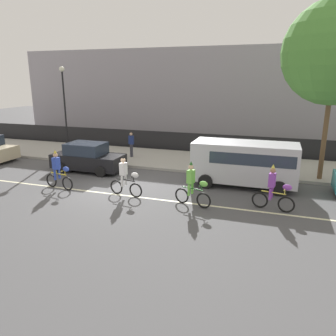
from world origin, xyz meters
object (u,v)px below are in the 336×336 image
(parade_cyclist_cobalt, at_px, (59,172))
(pedestrian_onlooker, at_px, (131,144))
(parade_cyclist_zebra, at_px, (126,178))
(parked_car_black, at_px, (88,158))
(street_lamp_post, at_px, (64,96))
(parade_cyclist_lime, at_px, (193,187))
(parade_cyclist_purple, at_px, (274,190))
(parked_van_silver, at_px, (246,161))

(parade_cyclist_cobalt, height_order, pedestrian_onlooker, parade_cyclist_cobalt)
(parade_cyclist_zebra, height_order, parked_car_black, parade_cyclist_zebra)
(street_lamp_post, height_order, pedestrian_onlooker, street_lamp_post)
(parade_cyclist_lime, height_order, street_lamp_post, street_lamp_post)
(parade_cyclist_zebra, bearing_deg, parade_cyclist_cobalt, -177.99)
(parade_cyclist_cobalt, relative_size, parade_cyclist_purple, 1.00)
(parked_van_silver, bearing_deg, parade_cyclist_zebra, -147.35)
(parade_cyclist_cobalt, xyz_separation_m, parade_cyclist_zebra, (3.49, 0.12, 0.00))
(parked_van_silver, bearing_deg, pedestrian_onlooker, 156.17)
(parade_cyclist_lime, height_order, pedestrian_onlooker, parade_cyclist_lime)
(parked_van_silver, height_order, parked_car_black, parked_van_silver)
(street_lamp_post, bearing_deg, parade_cyclist_cobalt, -57.55)
(parade_cyclist_cobalt, xyz_separation_m, street_lamp_post, (-4.94, 7.77, 3.15))
(parade_cyclist_zebra, xyz_separation_m, parked_van_silver, (4.98, 3.19, 0.44))
(pedestrian_onlooker, bearing_deg, street_lamp_post, 169.59)
(parade_cyclist_zebra, xyz_separation_m, parked_car_black, (-3.89, 3.11, -0.06))
(parade_cyclist_cobalt, xyz_separation_m, parade_cyclist_lime, (6.67, -0.10, 0.00))
(parade_cyclist_zebra, distance_m, parked_van_silver, 5.93)
(parade_cyclist_zebra, bearing_deg, parked_car_black, 141.41)
(street_lamp_post, bearing_deg, pedestrian_onlooker, -10.41)
(parked_van_silver, bearing_deg, street_lamp_post, 161.61)
(parade_cyclist_cobalt, height_order, parade_cyclist_lime, same)
(parked_car_black, height_order, street_lamp_post, street_lamp_post)
(parked_van_silver, relative_size, parked_car_black, 1.22)
(parked_car_black, xyz_separation_m, pedestrian_onlooker, (1.14, 3.50, 0.23))
(parade_cyclist_purple, xyz_separation_m, street_lamp_post, (-14.82, 7.31, 3.15))
(parade_cyclist_cobalt, bearing_deg, parked_van_silver, 21.35)
(parked_car_black, bearing_deg, parade_cyclist_cobalt, -82.94)
(parked_van_silver, xyz_separation_m, street_lamp_post, (-13.41, 4.46, 2.71))
(parade_cyclist_zebra, xyz_separation_m, street_lamp_post, (-8.43, 7.64, 3.15))
(pedestrian_onlooker, bearing_deg, parked_car_black, -108.05)
(parade_cyclist_cobalt, xyz_separation_m, parked_car_black, (-0.40, 3.23, -0.06))
(parked_van_silver, height_order, pedestrian_onlooker, parked_van_silver)
(parade_cyclist_purple, distance_m, parked_van_silver, 3.21)
(parked_car_black, distance_m, pedestrian_onlooker, 3.68)
(parade_cyclist_purple, height_order, parked_car_black, parade_cyclist_purple)
(parade_cyclist_purple, bearing_deg, parade_cyclist_lime, -170.16)
(pedestrian_onlooker, bearing_deg, parade_cyclist_lime, -49.00)
(parade_cyclist_cobalt, distance_m, pedestrian_onlooker, 6.77)
(parade_cyclist_purple, bearing_deg, parade_cyclist_cobalt, -177.33)
(parade_cyclist_zebra, height_order, parade_cyclist_lime, same)
(parade_cyclist_purple, bearing_deg, parked_car_black, 164.93)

